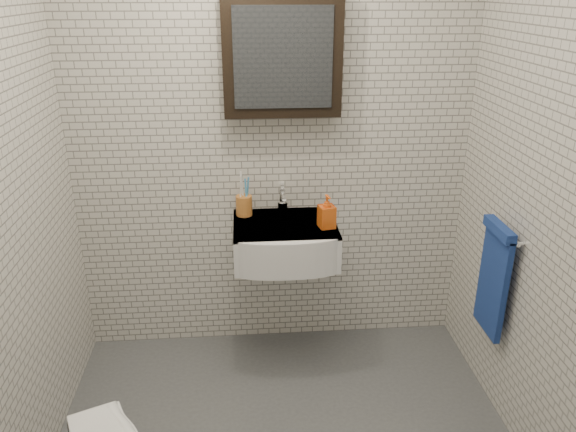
{
  "coord_description": "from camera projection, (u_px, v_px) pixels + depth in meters",
  "views": [
    {
      "loc": [
        -0.16,
        -1.98,
        2.03
      ],
      "look_at": [
        0.04,
        0.45,
        1.03
      ],
      "focal_mm": 35.0,
      "sensor_mm": 36.0,
      "label": 1
    }
  ],
  "objects": [
    {
      "name": "mirror_cabinet",
      "position": [
        282.0,
        56.0,
        2.82
      ],
      "size": [
        0.6,
        0.15,
        0.6
      ],
      "color": "black",
      "rests_on": "room_shell"
    },
    {
      "name": "soap_bottle",
      "position": [
        327.0,
        211.0,
        2.92
      ],
      "size": [
        0.1,
        0.1,
        0.18
      ],
      "primitive_type": "imported",
      "rotation": [
        0.0,
        0.0,
        0.22
      ],
      "color": "orange",
      "rests_on": "washbasin"
    },
    {
      "name": "room_shell",
      "position": [
        287.0,
        152.0,
        2.05
      ],
      "size": [
        2.22,
        2.02,
        2.51
      ],
      "color": "silver",
      "rests_on": "ground"
    },
    {
      "name": "toothbrush_cup",
      "position": [
        244.0,
        205.0,
        3.09
      ],
      "size": [
        0.09,
        0.09,
        0.25
      ],
      "rotation": [
        0.0,
        0.0,
        -0.01
      ],
      "color": "#BB702E",
      "rests_on": "washbasin"
    },
    {
      "name": "washbasin",
      "position": [
        285.0,
        242.0,
        3.0
      ],
      "size": [
        0.55,
        0.5,
        0.2
      ],
      "color": "white",
      "rests_on": "room_shell"
    },
    {
      "name": "towel_rail",
      "position": [
        494.0,
        274.0,
        2.74
      ],
      "size": [
        0.09,
        0.3,
        0.58
      ],
      "color": "silver",
      "rests_on": "room_shell"
    },
    {
      "name": "faucet",
      "position": [
        283.0,
        201.0,
        3.12
      ],
      "size": [
        0.06,
        0.2,
        0.15
      ],
      "color": "silver",
      "rests_on": "washbasin"
    }
  ]
}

